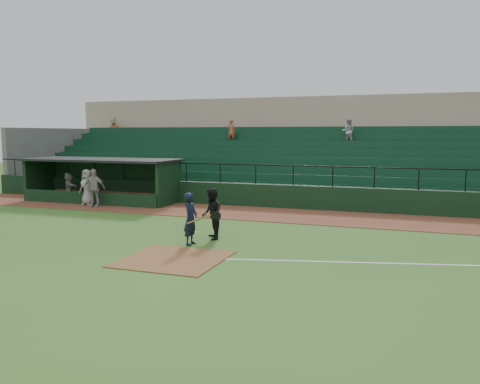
% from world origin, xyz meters
% --- Properties ---
extents(ground, '(90.00, 90.00, 0.00)m').
position_xyz_m(ground, '(0.00, 0.00, 0.00)').
color(ground, '#325D1E').
rests_on(ground, ground).
extents(warning_track, '(40.00, 4.00, 0.03)m').
position_xyz_m(warning_track, '(0.00, 8.00, 0.01)').
color(warning_track, brown).
rests_on(warning_track, ground).
extents(home_plate_dirt, '(3.00, 3.00, 0.03)m').
position_xyz_m(home_plate_dirt, '(0.00, -1.00, 0.01)').
color(home_plate_dirt, brown).
rests_on(home_plate_dirt, ground).
extents(foul_line, '(17.49, 4.44, 0.01)m').
position_xyz_m(foul_line, '(8.00, 1.20, 0.01)').
color(foul_line, white).
rests_on(foul_line, ground).
extents(stadium_structure, '(38.00, 13.08, 6.40)m').
position_xyz_m(stadium_structure, '(-0.00, 16.46, 2.30)').
color(stadium_structure, black).
rests_on(stadium_structure, ground).
extents(dugout, '(8.90, 3.20, 2.42)m').
position_xyz_m(dugout, '(-9.75, 9.56, 1.33)').
color(dugout, black).
rests_on(dugout, ground).
extents(batter_at_plate, '(1.02, 0.71, 1.81)m').
position_xyz_m(batter_at_plate, '(-0.36, 0.99, 0.91)').
color(batter_at_plate, black).
rests_on(batter_at_plate, ground).
extents(umpire, '(1.05, 1.13, 1.86)m').
position_xyz_m(umpire, '(-0.03, 2.06, 0.93)').
color(umpire, black).
rests_on(umpire, ground).
extents(dugout_player_a, '(1.24, 0.76, 1.98)m').
position_xyz_m(dugout_player_a, '(-8.83, 7.14, 1.02)').
color(dugout_player_a, '#A7A19C').
rests_on(dugout_player_a, warning_track).
extents(dugout_player_b, '(0.97, 0.66, 1.91)m').
position_xyz_m(dugout_player_b, '(-9.58, 7.58, 0.98)').
color(dugout_player_b, '#A19B96').
rests_on(dugout_player_b, warning_track).
extents(dugout_player_c, '(1.50, 1.22, 1.61)m').
position_xyz_m(dugout_player_c, '(-11.69, 8.72, 0.83)').
color(dugout_player_c, '#A09B96').
rests_on(dugout_player_c, warning_track).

